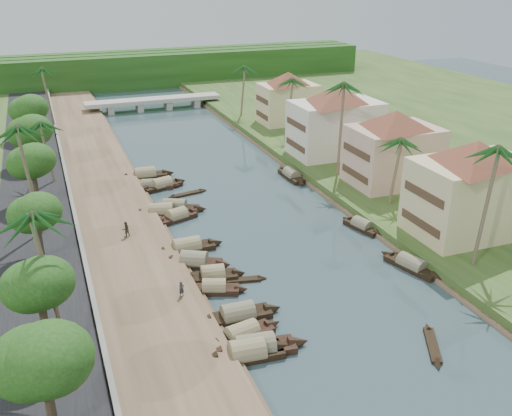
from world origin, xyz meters
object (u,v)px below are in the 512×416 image
object	(u,v)px
bridge	(153,101)
sampan_0	(255,348)
sampan_1	(247,353)
building_near	(472,187)
person_near	(182,289)

from	to	relation	value
bridge	sampan_0	bearing A→B (deg)	-96.20
sampan_1	building_near	bearing A→B (deg)	24.10
bridge	sampan_0	size ratio (longest dim) A/B	3.10
sampan_0	sampan_1	bearing A→B (deg)	-147.95
bridge	sampan_1	xyz separation A→B (m)	(-9.93, -84.44, -1.30)
bridge	sampan_0	xyz separation A→B (m)	(-9.13, -84.06, -1.30)
bridge	person_near	size ratio (longest dim) A/B	19.55
person_near	bridge	bearing A→B (deg)	64.78
bridge	person_near	distance (m)	76.30
sampan_1	person_near	world-z (taller)	person_near
building_near	sampan_0	size ratio (longest dim) A/B	1.65
building_near	sampan_1	bearing A→B (deg)	-160.16
bridge	sampan_1	bearing A→B (deg)	-96.71
building_near	sampan_0	world-z (taller)	building_near
bridge	person_near	bearing A→B (deg)	-99.60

